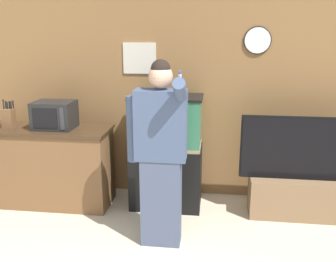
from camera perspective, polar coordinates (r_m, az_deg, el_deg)
wall_back_paneled at (r=4.62m, az=-0.11°, el=5.92°), size 10.00×0.08×2.60m
counter_island at (r=4.71m, az=-17.65°, el=-5.07°), size 1.50×0.58×0.94m
microwave at (r=4.49m, az=-16.91°, el=2.36°), size 0.45×0.36×0.31m
knife_block at (r=4.72m, az=-23.13°, el=1.88°), size 0.13×0.12×0.33m
aquarium_on_stand at (r=4.37m, az=-0.25°, el=-3.25°), size 0.82×0.49×1.33m
tv_on_stand at (r=4.50m, az=20.46°, el=-8.07°), size 1.52×0.40×1.15m
person_standing at (r=3.50m, az=-1.23°, el=-3.31°), size 0.57×0.43×1.80m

